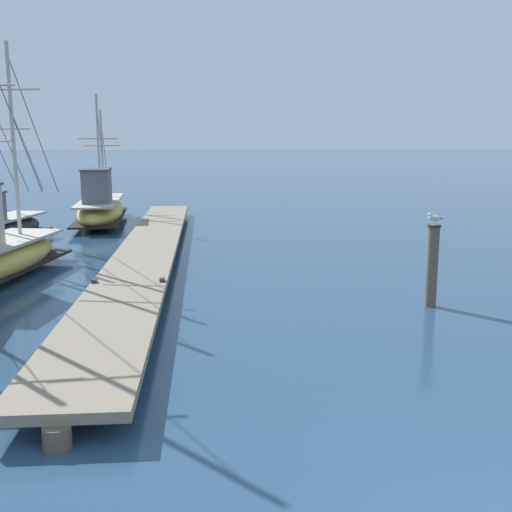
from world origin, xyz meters
TOP-DOWN VIEW (x-y plane):
  - floating_dock at (-4.82, 14.82)m, footprint 1.85×24.22m
  - fishing_boat_2 at (-7.73, 23.56)m, footprint 2.44×7.87m
  - mooring_piling at (2.18, 8.97)m, footprint 0.30×0.30m
  - perched_seagull at (2.18, 8.96)m, footprint 0.38×0.20m

SIDE VIEW (x-z plane):
  - floating_dock at x=-4.82m, z-range 0.10..0.63m
  - fishing_boat_2 at x=-7.73m, z-range -2.10..3.64m
  - mooring_piling at x=2.18m, z-range 0.04..1.94m
  - perched_seagull at x=2.18m, z-range 1.92..2.19m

